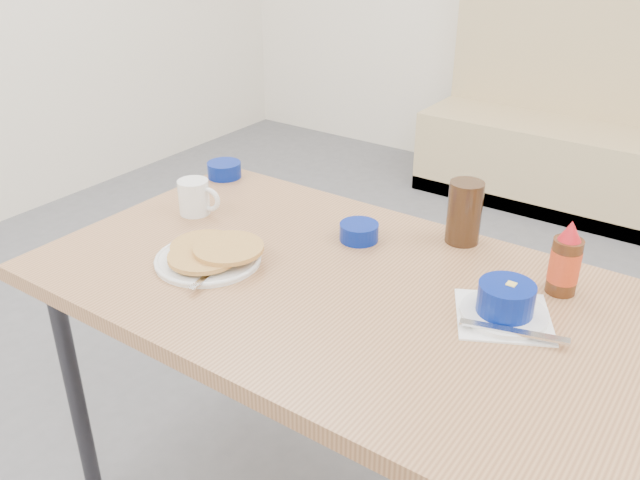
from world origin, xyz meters
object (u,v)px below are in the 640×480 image
Objects in this scene: creamer_bowl at (224,170)px; coffee_mug at (195,197)px; syrup_bottle at (565,262)px; grits_setting at (505,304)px; pancake_plate at (210,255)px; booth_bench at (608,147)px; butter_bowl at (359,232)px; dining_table at (341,306)px; amber_tumbler at (464,212)px.

coffee_mug is at bearing -64.16° from creamer_bowl.
grits_setting is at bearing -110.34° from syrup_bottle.
pancake_plate is 2.12× the size of coffee_mug.
booth_bench reaches higher than pancake_plate.
dining_table is at bearing -68.19° from butter_bowl.
booth_bench is 2.35m from creamer_bowl.
coffee_mug is 0.77× the size of amber_tumbler.
booth_bench is at bearing 83.37° from pancake_plate.
coffee_mug is 0.44× the size of grits_setting.
coffee_mug is 0.71× the size of syrup_bottle.
syrup_bottle is (0.41, 0.24, 0.14)m from dining_table.
booth_bench is 2.68m from pancake_plate.
syrup_bottle is at bearing -79.84° from booth_bench.
booth_bench is at bearing 93.49° from amber_tumbler.
butter_bowl is 0.26m from amber_tumbler.
creamer_bowl is at bearing 128.79° from pancake_plate.
pancake_plate is 0.62m from amber_tumbler.
booth_bench reaches higher than butter_bowl.
booth_bench is 2.25m from amber_tumbler.
dining_table is at bearing -168.02° from grits_setting.
pancake_plate is 0.79m from syrup_bottle.
creamer_bowl is at bearing 166.07° from grits_setting.
syrup_bottle is (0.93, 0.16, 0.03)m from coffee_mug.
booth_bench reaches higher than dining_table.
syrup_bottle is at bearing 9.85° from coffee_mug.
pancake_plate is (-0.31, -0.10, 0.08)m from dining_table.
pancake_plate is 0.28m from coffee_mug.
dining_table is 0.72m from creamer_bowl.
dining_table is 13.68× the size of creamer_bowl.
booth_bench is 1.36× the size of dining_table.
coffee_mug reaches higher than butter_bowl.
butter_bowl is (0.56, -0.12, -0.00)m from creamer_bowl.
coffee_mug is at bearing -164.91° from butter_bowl.
amber_tumbler is at bearing 160.41° from syrup_bottle.
grits_setting is 0.18m from syrup_bottle.
grits_setting is at bearing -13.93° from creamer_bowl.
coffee_mug is (-0.52, 0.08, 0.11)m from dining_table.
booth_bench reaches higher than amber_tumbler.
grits_setting is at bearing -81.93° from booth_bench.
grits_setting is 1.73× the size of amber_tumbler.
creamer_bowl is (-0.33, 0.42, 0.00)m from pancake_plate.
grits_setting is 1.61× the size of syrup_bottle.
booth_bench is at bearing 90.00° from dining_table.
coffee_mug is at bearing -102.04° from booth_bench.
syrup_bottle is at bearing -19.59° from amber_tumbler.
coffee_mug is 0.87m from grits_setting.
grits_setting reaches higher than pancake_plate.
dining_table is 5.45× the size of pancake_plate.
dining_table is 8.87× the size of amber_tumbler.
creamer_bowl is 0.57m from butter_bowl.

